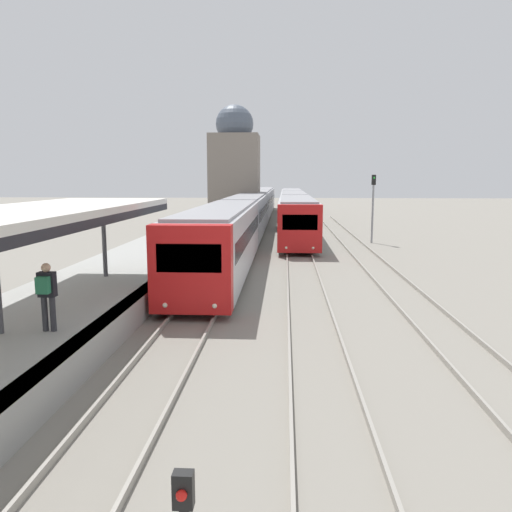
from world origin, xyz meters
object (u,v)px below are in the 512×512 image
train_far (294,206)px  person_on_platform (47,291)px  signal_mast_far (373,200)px  train_near (253,208)px

train_far → person_on_platform: bearing=-99.5°
person_on_platform → train_far: size_ratio=0.04×
person_on_platform → signal_mast_far: 27.04m
person_on_platform → signal_mast_far: (11.84, 24.29, 1.18)m
train_far → train_near: bearing=-135.7°
train_near → signal_mast_far: 14.47m
train_far → signal_mast_far: bearing=-70.4°
signal_mast_far → person_on_platform: bearing=-116.0°
train_far → signal_mast_far: size_ratio=9.18×
train_near → train_far: size_ratio=1.44×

